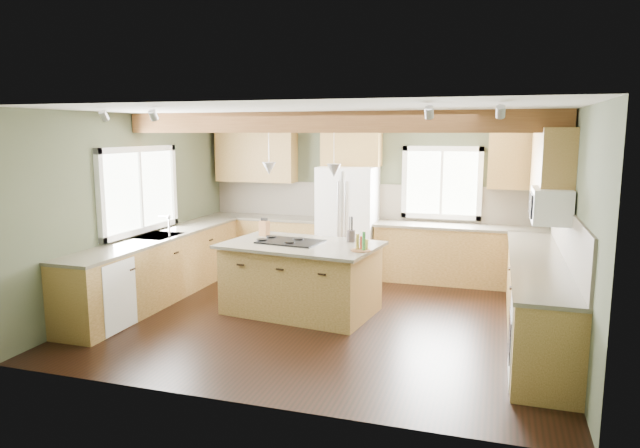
% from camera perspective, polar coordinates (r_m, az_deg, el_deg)
% --- Properties ---
extents(floor, '(5.60, 5.60, 0.00)m').
position_cam_1_polar(floor, '(7.43, 0.81, -9.25)').
color(floor, black).
rests_on(floor, ground).
extents(ceiling, '(5.60, 5.60, 0.00)m').
position_cam_1_polar(ceiling, '(7.06, 0.86, 11.21)').
color(ceiling, silver).
rests_on(ceiling, wall_back).
extents(wall_back, '(5.60, 0.00, 5.60)m').
position_cam_1_polar(wall_back, '(9.53, 5.13, 2.83)').
color(wall_back, '#444B35').
rests_on(wall_back, ground).
extents(wall_left, '(0.00, 5.00, 5.00)m').
position_cam_1_polar(wall_left, '(8.36, -17.89, 1.53)').
color(wall_left, '#444B35').
rests_on(wall_left, ground).
extents(wall_right, '(0.00, 5.00, 5.00)m').
position_cam_1_polar(wall_right, '(6.89, 23.78, -0.37)').
color(wall_right, '#444B35').
rests_on(wall_right, ground).
extents(ceiling_beam, '(5.55, 0.26, 0.26)m').
position_cam_1_polar(ceiling_beam, '(7.15, 1.09, 10.14)').
color(ceiling_beam, brown).
rests_on(ceiling_beam, ceiling).
extents(soffit_trim, '(5.55, 0.20, 0.10)m').
position_cam_1_polar(soffit_trim, '(9.38, 5.11, 10.31)').
color(soffit_trim, brown).
rests_on(soffit_trim, ceiling).
extents(backsplash_back, '(5.58, 0.03, 0.58)m').
position_cam_1_polar(backsplash_back, '(9.53, 5.11, 2.28)').
color(backsplash_back, brown).
rests_on(backsplash_back, wall_back).
extents(backsplash_right, '(0.03, 3.70, 0.58)m').
position_cam_1_polar(backsplash_right, '(6.95, 23.56, -1.04)').
color(backsplash_right, brown).
rests_on(backsplash_right, wall_right).
extents(base_cab_back_left, '(2.02, 0.60, 0.88)m').
position_cam_1_polar(base_cab_back_left, '(9.92, -5.48, -1.96)').
color(base_cab_back_left, brown).
rests_on(base_cab_back_left, floor).
extents(counter_back_left, '(2.06, 0.64, 0.04)m').
position_cam_1_polar(counter_back_left, '(9.84, -5.52, 0.67)').
color(counter_back_left, '#433E31').
rests_on(counter_back_left, base_cab_back_left).
extents(base_cab_back_right, '(2.62, 0.60, 0.88)m').
position_cam_1_polar(base_cab_back_right, '(9.18, 13.79, -3.10)').
color(base_cab_back_right, brown).
rests_on(base_cab_back_right, floor).
extents(counter_back_right, '(2.66, 0.64, 0.04)m').
position_cam_1_polar(counter_back_right, '(9.09, 13.90, -0.26)').
color(counter_back_right, '#433E31').
rests_on(counter_back_right, base_cab_back_right).
extents(base_cab_left, '(0.60, 3.70, 0.88)m').
position_cam_1_polar(base_cab_left, '(8.39, -15.72, -4.33)').
color(base_cab_left, brown).
rests_on(base_cab_left, floor).
extents(counter_left, '(0.64, 3.74, 0.04)m').
position_cam_1_polar(counter_left, '(8.30, -15.86, -1.24)').
color(counter_left, '#433E31').
rests_on(counter_left, base_cab_left).
extents(base_cab_right, '(0.60, 3.70, 0.88)m').
position_cam_1_polar(base_cab_right, '(7.09, 20.86, -7.07)').
color(base_cab_right, brown).
rests_on(base_cab_right, floor).
extents(counter_right, '(0.64, 3.74, 0.04)m').
position_cam_1_polar(counter_right, '(6.98, 21.07, -3.43)').
color(counter_right, '#433E31').
rests_on(counter_right, base_cab_right).
extents(upper_cab_back_left, '(1.40, 0.35, 0.90)m').
position_cam_1_polar(upper_cab_back_left, '(9.93, -6.40, 6.82)').
color(upper_cab_back_left, brown).
rests_on(upper_cab_back_left, wall_back).
extents(upper_cab_over_fridge, '(0.96, 0.35, 0.70)m').
position_cam_1_polar(upper_cab_over_fridge, '(9.38, 3.17, 7.95)').
color(upper_cab_over_fridge, brown).
rests_on(upper_cab_over_fridge, wall_back).
extents(upper_cab_right, '(0.35, 2.20, 0.90)m').
position_cam_1_polar(upper_cab_right, '(7.69, 22.08, 5.54)').
color(upper_cab_right, brown).
rests_on(upper_cab_right, wall_right).
extents(upper_cab_back_corner, '(0.90, 0.35, 0.90)m').
position_cam_1_polar(upper_cab_back_corner, '(9.10, 19.33, 6.15)').
color(upper_cab_back_corner, brown).
rests_on(upper_cab_back_corner, wall_back).
extents(window_left, '(0.04, 1.60, 1.05)m').
position_cam_1_polar(window_left, '(8.36, -17.66, 3.26)').
color(window_left, white).
rests_on(window_left, wall_left).
extents(window_back, '(1.10, 0.04, 1.00)m').
position_cam_1_polar(window_back, '(9.31, 12.07, 4.06)').
color(window_back, white).
rests_on(window_back, wall_back).
extents(sink, '(0.50, 0.65, 0.03)m').
position_cam_1_polar(sink, '(8.29, -15.86, -1.20)').
color(sink, '#262628').
rests_on(sink, counter_left).
extents(faucet, '(0.02, 0.02, 0.28)m').
position_cam_1_polar(faucet, '(8.17, -14.85, -0.28)').
color(faucet, '#B2B2B7').
rests_on(faucet, sink).
extents(dishwasher, '(0.60, 0.60, 0.84)m').
position_cam_1_polar(dishwasher, '(7.37, -21.19, -6.56)').
color(dishwasher, white).
rests_on(dishwasher, floor).
extents(oven, '(0.60, 0.72, 0.84)m').
position_cam_1_polar(oven, '(5.85, 21.47, -10.63)').
color(oven, white).
rests_on(oven, floor).
extents(microwave, '(0.40, 0.70, 0.38)m').
position_cam_1_polar(microwave, '(6.78, 22.11, 1.73)').
color(microwave, white).
rests_on(microwave, wall_right).
extents(pendant_left, '(0.18, 0.18, 0.16)m').
position_cam_1_polar(pendant_left, '(7.51, -5.12, 5.56)').
color(pendant_left, '#B2B2B7').
rests_on(pendant_left, ceiling).
extents(pendant_right, '(0.18, 0.18, 0.16)m').
position_cam_1_polar(pendant_right, '(7.09, 1.39, 5.38)').
color(pendant_right, '#B2B2B7').
rests_on(pendant_right, ceiling).
extents(refrigerator, '(0.90, 0.74, 1.80)m').
position_cam_1_polar(refrigerator, '(9.29, 2.79, 0.20)').
color(refrigerator, white).
rests_on(refrigerator, floor).
extents(island, '(1.98, 1.37, 0.88)m').
position_cam_1_polar(island, '(7.52, -1.90, -5.54)').
color(island, brown).
rests_on(island, floor).
extents(island_top, '(2.12, 1.51, 0.04)m').
position_cam_1_polar(island_top, '(7.41, -1.91, -2.10)').
color(island_top, '#433E31').
rests_on(island_top, island).
extents(cooktop, '(0.87, 0.64, 0.02)m').
position_cam_1_polar(cooktop, '(7.48, -2.97, -1.77)').
color(cooktop, black).
rests_on(cooktop, island_top).
extents(knife_block, '(0.15, 0.13, 0.21)m').
position_cam_1_polar(knife_block, '(7.96, -5.59, -0.44)').
color(knife_block, brown).
rests_on(knife_block, island_top).
extents(utensil_crock, '(0.12, 0.12, 0.15)m').
position_cam_1_polar(utensil_crock, '(7.51, 3.11, -1.21)').
color(utensil_crock, '#36312B').
rests_on(utensil_crock, island_top).
extents(bottle_tray, '(0.32, 0.32, 0.23)m').
position_cam_1_polar(bottle_tray, '(6.94, 4.11, -1.77)').
color(bottle_tray, brown).
rests_on(bottle_tray, island_top).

